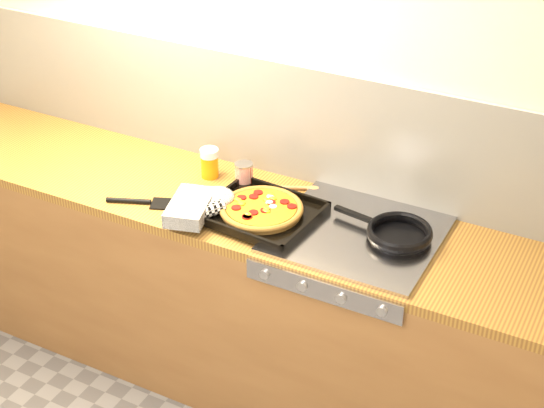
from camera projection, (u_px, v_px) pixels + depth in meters
The scene contains 9 objects.
room_shell at pixel (285, 121), 3.38m from camera, with size 3.20×3.20×3.20m.
counter_run at pixel (253, 296), 3.53m from camera, with size 3.20×0.62×0.90m.
stovetop at pixel (357, 234), 3.11m from camera, with size 0.60×0.56×0.02m, color #9E9EA3.
pizza_on_tray at pixel (242, 208), 3.20m from camera, with size 0.56×0.47×0.07m.
frying_pan at pixel (398, 233), 3.06m from camera, with size 0.42×0.28×0.04m.
tomato_can at pixel (244, 175), 3.40m from camera, with size 0.09×0.09×0.11m.
juice_glass at pixel (210, 163), 3.46m from camera, with size 0.08×0.08×0.13m.
wooden_spoon at pixel (291, 188), 3.40m from camera, with size 0.28×0.15×0.02m.
black_spatula at pixel (143, 202), 3.31m from camera, with size 0.28×0.15×0.02m.
Camera 1 is at (1.37, -1.34, 2.63)m, focal length 55.00 mm.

